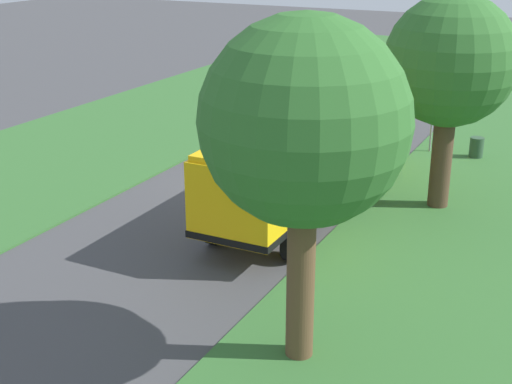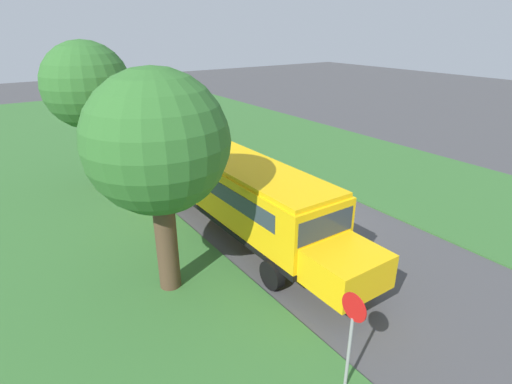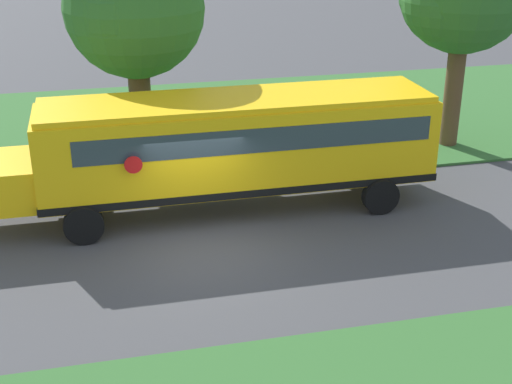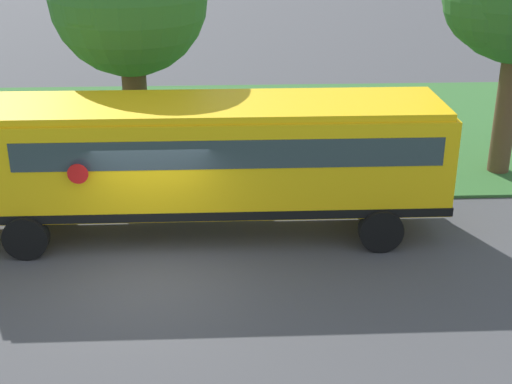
{
  "view_description": "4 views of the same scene",
  "coord_description": "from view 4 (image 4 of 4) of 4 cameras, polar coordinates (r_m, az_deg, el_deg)",
  "views": [
    {
      "loc": [
        -11.02,
        21.89,
        8.82
      ],
      "look_at": [
        -1.86,
        3.74,
        1.32
      ],
      "focal_mm": 50.0,
      "sensor_mm": 36.0,
      "label": 1
    },
    {
      "loc": [
        -10.31,
        -11.55,
        8.02
      ],
      "look_at": [
        -0.96,
        1.98,
        1.13
      ],
      "focal_mm": 28.0,
      "sensor_mm": 36.0,
      "label": 2
    },
    {
      "loc": [
        15.33,
        -2.28,
        8.23
      ],
      "look_at": [
        -1.03,
        1.54,
        1.01
      ],
      "focal_mm": 50.0,
      "sensor_mm": 36.0,
      "label": 3
    },
    {
      "loc": [
        13.09,
        1.59,
        7.51
      ],
      "look_at": [
        -0.03,
        2.19,
        1.97
      ],
      "focal_mm": 50.0,
      "sensor_mm": 36.0,
      "label": 4
    }
  ],
  "objects": [
    {
      "name": "ground_plane",
      "position": [
        15.17,
        -8.34,
        -7.04
      ],
      "size": [
        120.0,
        120.0,
        0.0
      ],
      "primitive_type": "plane",
      "color": "#424244"
    },
    {
      "name": "grass_verge",
      "position": [
        24.32,
        -6.25,
        4.86
      ],
      "size": [
        12.0,
        80.0,
        0.08
      ],
      "primitive_type": "cube",
      "color": "#33662D",
      "rests_on": "ground"
    },
    {
      "name": "school_bus",
      "position": [
        16.47,
        -4.23,
        3.01
      ],
      "size": [
        2.84,
        12.42,
        3.16
      ],
      "color": "yellow",
      "rests_on": "ground"
    }
  ]
}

